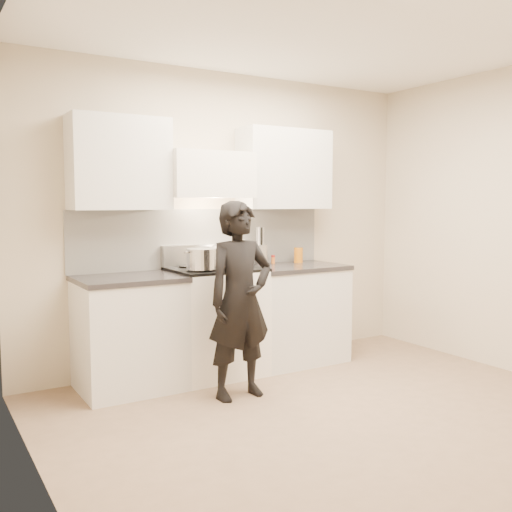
# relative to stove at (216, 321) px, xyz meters

# --- Properties ---
(ground_plane) EXTENTS (4.00, 4.00, 0.00)m
(ground_plane) POSITION_rel_stove_xyz_m (0.30, -1.42, -0.47)
(ground_plane) COLOR #8B6E54
(room_shell) EXTENTS (4.04, 3.54, 2.70)m
(room_shell) POSITION_rel_stove_xyz_m (0.24, -1.05, 1.12)
(room_shell) COLOR #C5B499
(room_shell) RESTS_ON ground
(stove) EXTENTS (0.76, 0.65, 0.96)m
(stove) POSITION_rel_stove_xyz_m (0.00, 0.00, 0.00)
(stove) COLOR white
(stove) RESTS_ON ground
(counter_right) EXTENTS (0.92, 0.67, 0.92)m
(counter_right) POSITION_rel_stove_xyz_m (0.83, 0.00, -0.01)
(counter_right) COLOR silver
(counter_right) RESTS_ON ground
(counter_left) EXTENTS (0.82, 0.67, 0.92)m
(counter_left) POSITION_rel_stove_xyz_m (-0.78, 0.00, -0.01)
(counter_left) COLOR silver
(counter_left) RESTS_ON ground
(wok) EXTENTS (0.38, 0.47, 0.31)m
(wok) POSITION_rel_stove_xyz_m (0.20, 0.12, 0.59)
(wok) COLOR silver
(wok) RESTS_ON stove
(stock_pot) EXTENTS (0.35, 0.32, 0.17)m
(stock_pot) POSITION_rel_stove_xyz_m (-0.20, -0.14, 0.57)
(stock_pot) COLOR silver
(stock_pot) RESTS_ON stove
(utensil_crock) EXTENTS (0.13, 0.13, 0.36)m
(utensil_crock) POSITION_rel_stove_xyz_m (0.58, 0.19, 0.56)
(utensil_crock) COLOR #BCBCBC
(utensil_crock) RESTS_ON counter_right
(spice_jar) EXTENTS (0.04, 0.04, 0.08)m
(spice_jar) POSITION_rel_stove_xyz_m (0.74, 0.22, 0.49)
(spice_jar) COLOR orange
(spice_jar) RESTS_ON counter_right
(oil_glass) EXTENTS (0.09, 0.09, 0.15)m
(oil_glass) POSITION_rel_stove_xyz_m (1.00, 0.16, 0.52)
(oil_glass) COLOR #BE660F
(oil_glass) RESTS_ON counter_right
(person) EXTENTS (0.57, 0.39, 1.52)m
(person) POSITION_rel_stove_xyz_m (-0.11, -0.63, 0.29)
(person) COLOR black
(person) RESTS_ON ground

